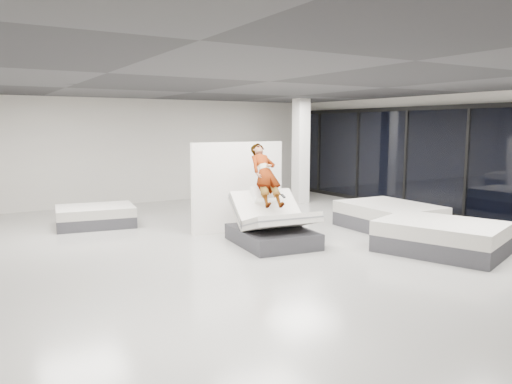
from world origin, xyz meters
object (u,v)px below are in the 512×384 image
remote (283,196)px  divider_panel (238,187)px  person (266,186)px  hero_bed (272,227)px  flat_bed_left_far (96,216)px  flat_bed_right_near (441,237)px  flat_bed_right_far (389,217)px  column (301,151)px

remote → divider_panel: divider_panel is taller
person → remote: bearing=-57.8°
person → remote: size_ratio=11.20×
hero_bed → divider_panel: (0.06, 1.54, 0.65)m
person → flat_bed_left_far: (-2.67, 3.40, -0.91)m
flat_bed_right_near → hero_bed: bearing=138.0°
flat_bed_right_far → person: bearing=171.9°
flat_bed_left_far → person: bearing=-51.9°
flat_bed_right_far → flat_bed_left_far: bearing=146.3°
flat_bed_right_near → column: 6.69m
divider_panel → hero_bed: bearing=-88.8°
divider_panel → column: (3.70, 2.71, 0.59)m
person → remote: (0.18, -0.37, -0.17)m
remote → column: bearing=57.4°
hero_bed → flat_bed_right_near: 3.24m
remote → flat_bed_right_near: size_ratio=0.05×
hero_bed → flat_bed_left_far: size_ratio=1.02×
remote → flat_bed_right_far: (2.92, -0.06, -0.68)m
column → divider_panel: bearing=-143.7°
hero_bed → flat_bed_right_near: bearing=-42.0°
hero_bed → flat_bed_left_far: 4.56m
column → flat_bed_left_far: bearing=-175.2°
divider_panel → flat_bed_right_near: 4.45m
person → hero_bed: bearing=-90.0°
flat_bed_right_far → column: bearing=81.9°
flat_bed_right_far → flat_bed_right_near: size_ratio=0.85×
hero_bed → flat_bed_right_near: size_ratio=0.76×
hero_bed → flat_bed_right_near: hero_bed is taller
flat_bed_right_near → flat_bed_right_far: bearing=70.4°
person → flat_bed_left_far: bearing=134.9°
person → column: 5.43m
flat_bed_right_near → flat_bed_left_far: size_ratio=1.34×
person → flat_bed_left_far: person is taller
remote → column: (3.54, 4.31, 0.62)m
column → remote: bearing=-129.4°
hero_bed → divider_panel: size_ratio=0.89×
person → flat_bed_right_far: bearing=-1.3°
hero_bed → remote: 0.66m
flat_bed_left_far → column: size_ratio=0.60×
person → column: bearing=53.5°
hero_bed → person: (0.04, 0.32, 0.79)m
flat_bed_right_far → hero_bed: bearing=177.8°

